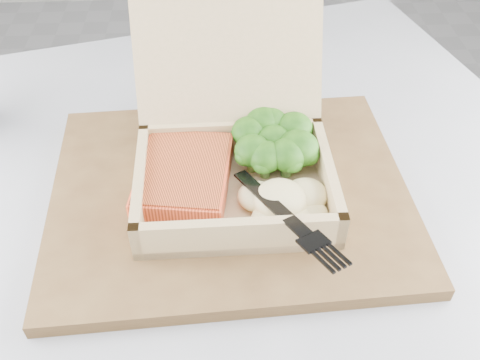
{
  "coord_description": "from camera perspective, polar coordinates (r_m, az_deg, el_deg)",
  "views": [
    {
      "loc": [
        0.59,
        -0.52,
        1.17
      ],
      "look_at": [
        0.61,
        -0.13,
        0.8
      ],
      "focal_mm": 40.0,
      "sensor_mm": 36.0,
      "label": 1
    }
  ],
  "objects": [
    {
      "name": "cafe_table",
      "position": [
        0.72,
        -1.67,
        -15.1
      ],
      "size": [
        1.05,
        1.05,
        0.75
      ],
      "rotation": [
        0.0,
        0.0,
        0.25
      ],
      "color": "black",
      "rests_on": "floor"
    },
    {
      "name": "serving_tray",
      "position": [
        0.58,
        -1.07,
        -1.37
      ],
      "size": [
        0.4,
        0.32,
        0.02
      ],
      "primitive_type": "cube",
      "rotation": [
        0.0,
        0.0,
        0.05
      ],
      "color": "brown",
      "rests_on": "cafe_table"
    },
    {
      "name": "takeout_container",
      "position": [
        0.57,
        -0.78,
        4.09
      ],
      "size": [
        0.21,
        0.23,
        0.18
      ],
      "rotation": [
        0.0,
        0.0,
        0.01
      ],
      "color": "tan",
      "rests_on": "serving_tray"
    },
    {
      "name": "salmon_fillet",
      "position": [
        0.56,
        -5.96,
        0.41
      ],
      "size": [
        0.11,
        0.13,
        0.03
      ],
      "primitive_type": "cube",
      "rotation": [
        0.0,
        0.0,
        -0.14
      ],
      "color": "#F95C30",
      "rests_on": "takeout_container"
    },
    {
      "name": "broccoli_pile",
      "position": [
        0.59,
        3.59,
        3.73
      ],
      "size": [
        0.1,
        0.1,
        0.04
      ],
      "primitive_type": null,
      "color": "#397F1C",
      "rests_on": "takeout_container"
    },
    {
      "name": "mashed_potatoes",
      "position": [
        0.53,
        4.31,
        -2.12
      ],
      "size": [
        0.09,
        0.08,
        0.03
      ],
      "primitive_type": "ellipsoid",
      "color": "#D1C387",
      "rests_on": "takeout_container"
    },
    {
      "name": "plastic_fork",
      "position": [
        0.53,
        1.95,
        -0.79
      ],
      "size": [
        0.1,
        0.16,
        0.02
      ],
      "rotation": [
        0.0,
        0.0,
        3.61
      ],
      "color": "black",
      "rests_on": "mashed_potatoes"
    },
    {
      "name": "receipt",
      "position": [
        0.76,
        -5.57,
        9.63
      ],
      "size": [
        0.08,
        0.14,
        0.0
      ],
      "primitive_type": "cube",
      "rotation": [
        0.0,
        0.0,
        -0.06
      ],
      "color": "white",
      "rests_on": "cafe_table"
    }
  ]
}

